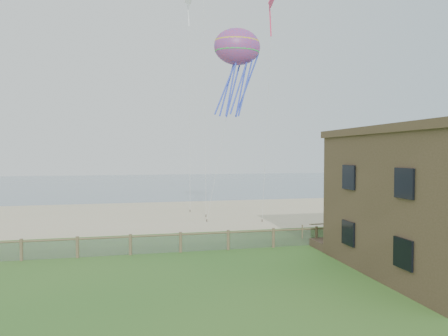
% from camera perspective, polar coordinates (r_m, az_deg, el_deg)
% --- Properties ---
extents(ground, '(160.00, 160.00, 0.00)m').
position_cam_1_polar(ground, '(20.06, 4.62, -15.51)').
color(ground, '#2C6322').
rests_on(ground, ground).
extents(sand_beach, '(72.00, 20.00, 0.02)m').
position_cam_1_polar(sand_beach, '(41.12, -4.48, -6.44)').
color(sand_beach, '#C4B88D').
rests_on(sand_beach, ground).
extents(ocean, '(160.00, 68.00, 0.02)m').
position_cam_1_polar(ocean, '(84.69, -8.62, -2.11)').
color(ocean, slate).
rests_on(ocean, ground).
extents(chainlink_fence, '(36.20, 0.20, 1.25)m').
position_cam_1_polar(chainlink_fence, '(25.53, 0.60, -10.41)').
color(chainlink_fence, brown).
rests_on(chainlink_fence, ground).
extents(motel_deck, '(15.00, 2.00, 0.50)m').
position_cam_1_polar(motel_deck, '(30.38, 26.05, -9.18)').
color(motel_deck, brown).
rests_on(motel_deck, ground).
extents(picnic_table, '(1.83, 1.53, 0.68)m').
position_cam_1_polar(picnic_table, '(25.31, 18.32, -11.11)').
color(picnic_table, brown).
rests_on(picnic_table, ground).
extents(octopus_kite, '(3.95, 2.99, 7.60)m').
position_cam_1_polar(octopus_kite, '(33.48, 1.89, 13.70)').
color(octopus_kite, '#F82732').
extents(kite_white, '(2.02, 1.99, 2.62)m').
position_cam_1_polar(kite_white, '(39.82, -5.00, 22.06)').
color(kite_white, white).
extents(kite_red, '(2.23, 1.99, 2.94)m').
position_cam_1_polar(kite_red, '(33.47, 6.98, 21.62)').
color(kite_red, '#DB2653').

